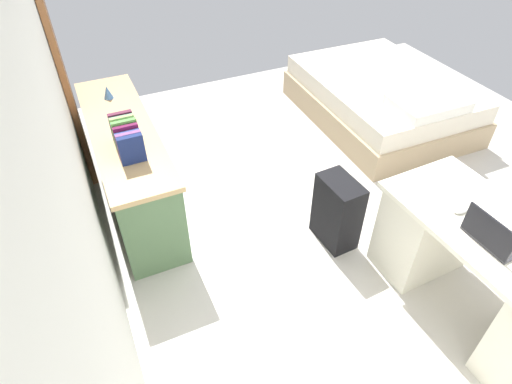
# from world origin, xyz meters

# --- Properties ---
(ground_plane) EXTENTS (5.55, 5.55, 0.00)m
(ground_plane) POSITION_xyz_m (0.00, 0.00, 0.00)
(ground_plane) COLOR beige
(wall_back) EXTENTS (4.55, 0.10, 2.64)m
(wall_back) POSITION_xyz_m (0.00, 2.07, 1.32)
(wall_back) COLOR silver
(wall_back) RESTS_ON ground_plane
(door_wooden) EXTENTS (0.88, 0.05, 2.04)m
(door_wooden) POSITION_xyz_m (1.72, 1.99, 1.02)
(door_wooden) COLOR brown
(door_wooden) RESTS_ON ground_plane
(desk) EXTENTS (1.46, 0.71, 0.73)m
(desk) POSITION_xyz_m (-1.16, -0.08, 0.38)
(desk) COLOR silver
(desk) RESTS_ON ground_plane
(credenza) EXTENTS (1.80, 0.48, 0.75)m
(credenza) POSITION_xyz_m (0.90, 1.68, 0.38)
(credenza) COLOR #4C6B47
(credenza) RESTS_ON ground_plane
(bed) EXTENTS (1.93, 1.44, 0.58)m
(bed) POSITION_xyz_m (1.15, -1.07, 0.24)
(bed) COLOR tan
(bed) RESTS_ON ground_plane
(suitcase_black) EXTENTS (0.37, 0.24, 0.57)m
(suitcase_black) POSITION_xyz_m (-0.20, 0.37, 0.29)
(suitcase_black) COLOR black
(suitcase_black) RESTS_ON ground_plane
(laptop) EXTENTS (0.32, 0.23, 0.21)m
(laptop) POSITION_xyz_m (-1.15, 0.02, 0.78)
(laptop) COLOR #333338
(laptop) RESTS_ON desk
(computer_mouse) EXTENTS (0.06, 0.10, 0.03)m
(computer_mouse) POSITION_xyz_m (-0.89, -0.01, 0.74)
(computer_mouse) COLOR white
(computer_mouse) RESTS_ON desk
(book_row) EXTENTS (0.36, 0.17, 0.24)m
(book_row) POSITION_xyz_m (0.56, 1.69, 0.86)
(book_row) COLOR navy
(book_row) RESTS_ON credenza
(figurine_small) EXTENTS (0.08, 0.08, 0.11)m
(figurine_small) POSITION_xyz_m (1.40, 1.69, 0.80)
(figurine_small) COLOR #4C7FBF
(figurine_small) RESTS_ON credenza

